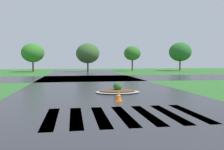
# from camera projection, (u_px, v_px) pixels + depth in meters

# --- Properties ---
(asphalt_roadway) EXTENTS (11.37, 80.00, 0.01)m
(asphalt_roadway) POSITION_uv_depth(u_px,v_px,m) (107.00, 97.00, 13.55)
(asphalt_roadway) COLOR #2B2B30
(asphalt_roadway) RESTS_ON ground
(asphalt_cross_road) EXTENTS (90.00, 10.23, 0.01)m
(asphalt_cross_road) POSITION_uv_depth(u_px,v_px,m) (89.00, 78.00, 28.65)
(asphalt_cross_road) COLOR #2B2B30
(asphalt_cross_road) RESTS_ON ground
(crosswalk_stripes) EXTENTS (5.85, 3.52, 0.01)m
(crosswalk_stripes) POSITION_uv_depth(u_px,v_px,m) (124.00, 115.00, 9.06)
(crosswalk_stripes) COLOR white
(crosswalk_stripes) RESTS_ON ground
(median_island) EXTENTS (2.88, 1.99, 0.68)m
(median_island) POSITION_uv_depth(u_px,v_px,m) (118.00, 91.00, 15.54)
(median_island) COLOR #9E9B93
(median_island) RESTS_ON ground
(traffic_cone) EXTENTS (0.36, 0.36, 0.55)m
(traffic_cone) POSITION_uv_depth(u_px,v_px,m) (119.00, 96.00, 12.21)
(traffic_cone) COLOR orange
(traffic_cone) RESTS_ON ground
(background_treeline) EXTENTS (45.08, 6.07, 5.90)m
(background_treeline) POSITION_uv_depth(u_px,v_px,m) (86.00, 53.00, 46.12)
(background_treeline) COLOR #4C3823
(background_treeline) RESTS_ON ground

